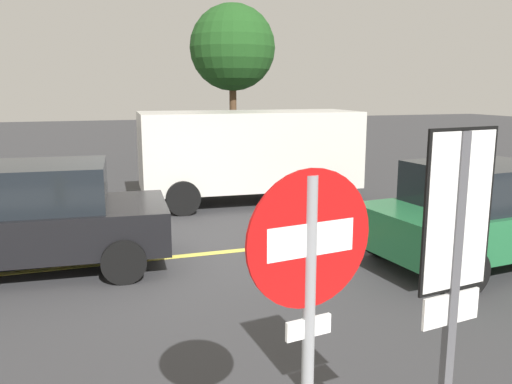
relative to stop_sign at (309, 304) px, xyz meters
name	(u,v)px	position (x,y,z in m)	size (l,w,h in m)	color
ground_plane	(164,258)	(0.06, 5.88, -1.60)	(80.00, 80.00, 0.00)	#38383A
lane_marking_centre	(329,241)	(3.06, 5.88, -1.59)	(28.00, 0.16, 0.01)	#E0D14C
stop_sign	(309,304)	(0.00, 0.00, 0.00)	(0.75, 0.14, 2.34)	gray
speed_limit_sign	(455,254)	(0.98, 0.06, 0.17)	(0.54, 0.09, 2.52)	#4C4C51
white_van	(250,150)	(2.76, 9.68, -0.33)	(5.29, 2.47, 2.20)	silver
car_black_far_lane	(27,218)	(-1.97, 5.97, -0.78)	(4.40, 2.33, 1.64)	black
car_green_behind_van	(486,213)	(4.88, 4.09, -0.79)	(4.15, 2.41, 1.61)	#236B3D
tree_left_verge	(233,48)	(3.76, 14.68, 2.44)	(2.80, 2.80, 5.46)	#513823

